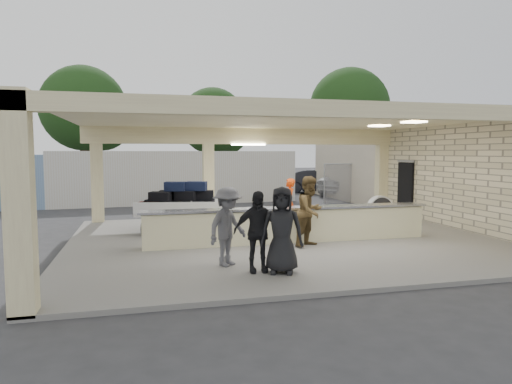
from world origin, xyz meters
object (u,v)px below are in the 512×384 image
object	(u,v)px
passenger_d	(282,230)
baggage_handler	(289,203)
luggage_cart	(180,205)
car_dark	(321,182)
baggage_counter	(290,225)
passenger_c	(228,227)
container_white	(177,177)
car_white_a	(360,183)
passenger_b	(257,231)
passenger_a	(310,211)
car_white_b	(399,182)
drum_fan	(380,209)

from	to	relation	value
passenger_d	baggage_handler	bearing A→B (deg)	89.40
luggage_cart	car_dark	size ratio (longest dim) A/B	0.68
baggage_counter	car_dark	distance (m)	16.44
luggage_cart	passenger_c	world-z (taller)	passenger_c
container_white	passenger_c	bearing A→B (deg)	-93.86
luggage_cart	car_white_a	bearing A→B (deg)	53.34
passenger_b	car_dark	size ratio (longest dim) A/B	0.39
baggage_counter	car_white_a	world-z (taller)	car_white_a
passenger_d	container_white	distance (m)	14.95
luggage_cart	passenger_a	size ratio (longest dim) A/B	1.59
baggage_counter	car_white_b	bearing A→B (deg)	49.78
drum_fan	car_white_b	size ratio (longest dim) A/B	0.23
car_white_a	container_white	bearing A→B (deg)	70.59
luggage_cart	passenger_d	bearing A→B (deg)	-62.00
baggage_handler	car_white_a	size ratio (longest dim) A/B	0.31
passenger_d	car_white_a	world-z (taller)	passenger_d
luggage_cart	passenger_d	xyz separation A→B (m)	(1.62, -5.42, 0.05)
car_dark	container_white	size ratio (longest dim) A/B	0.36
baggage_handler	container_white	bearing A→B (deg)	-127.35
baggage_handler	passenger_c	bearing A→B (deg)	2.63
car_dark	baggage_counter	bearing A→B (deg)	-160.44
drum_fan	baggage_counter	bearing A→B (deg)	-145.52
container_white	car_white_a	bearing A→B (deg)	0.32
baggage_counter	car_dark	xyz separation A→B (m)	(7.01, 14.87, 0.15)
passenger_b	passenger_d	size ratio (longest dim) A/B	0.95
container_white	car_dark	bearing A→B (deg)	14.19
car_white_a	car_dark	size ratio (longest dim) A/B	1.19
drum_fan	car_dark	distance (m)	12.78
baggage_handler	passenger_b	size ratio (longest dim) A/B	0.96
passenger_d	car_dark	xyz separation A→B (m)	(8.21, 17.93, -0.26)
passenger_d	car_dark	distance (m)	19.72
drum_fan	passenger_d	bearing A→B (deg)	-130.08
luggage_cart	car_white_b	xyz separation A→B (m)	(15.21, 12.30, -0.28)
drum_fan	passenger_b	xyz separation A→B (m)	(-5.80, -5.25, 0.33)
drum_fan	passenger_b	distance (m)	7.84
car_white_b	container_white	xyz separation A→B (m)	(-14.58, -2.80, 0.66)
passenger_a	passenger_b	size ratio (longest dim) A/B	1.10
passenger_b	car_white_a	distance (m)	18.61
baggage_counter	luggage_cart	bearing A→B (deg)	140.07
car_dark	container_white	xyz separation A→B (m)	(-9.20, -3.01, 0.59)
passenger_b	container_white	bearing A→B (deg)	94.15
baggage_counter	car_white_a	bearing A→B (deg)	55.72
car_dark	container_white	bearing A→B (deg)	152.94
passenger_d	car_white_a	size ratio (longest dim) A/B	0.34
passenger_c	passenger_d	world-z (taller)	passenger_d
passenger_b	car_white_b	xyz separation A→B (m)	(14.06, 17.50, -0.28)
passenger_a	passenger_c	size ratio (longest dim) A/B	1.07
passenger_a	container_white	bearing A→B (deg)	68.18
car_dark	passenger_b	bearing A→B (deg)	-161.31
passenger_b	car_white_a	size ratio (longest dim) A/B	0.32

